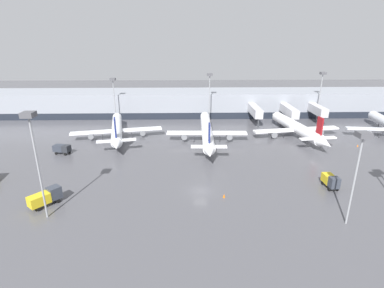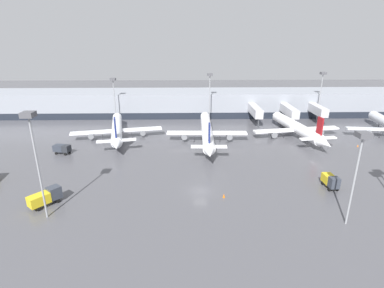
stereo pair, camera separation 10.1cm
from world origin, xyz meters
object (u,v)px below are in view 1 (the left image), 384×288
(parked_jet_0, at_px, (207,131))
(traffic_cone_1, at_px, (224,196))
(service_truck_2, at_px, (46,197))
(apron_light_mast_4, at_px, (322,82))
(traffic_cone_0, at_px, (358,145))
(apron_light_mast_5, at_px, (210,84))
(apron_light_mast_3, at_px, (32,136))
(parked_jet_2, at_px, (117,129))
(parked_jet_1, at_px, (297,128))
(apron_light_mast_1, at_px, (360,151))
(service_truck_3, at_px, (331,180))
(apron_light_mast_2, at_px, (113,87))
(service_truck_1, at_px, (62,148))

(parked_jet_0, relative_size, traffic_cone_1, 51.39)
(service_truck_2, xyz_separation_m, apron_light_mast_4, (71.88, 55.91, 11.91))
(traffic_cone_0, height_order, apron_light_mast_5, apron_light_mast_5)
(traffic_cone_0, relative_size, apron_light_mast_3, 0.03)
(parked_jet_2, bearing_deg, apron_light_mast_4, -86.10)
(parked_jet_1, bearing_deg, traffic_cone_1, 135.19)
(traffic_cone_1, bearing_deg, apron_light_mast_1, -25.05)
(traffic_cone_0, height_order, apron_light_mast_3, apron_light_mast_3)
(parked_jet_1, height_order, apron_light_mast_3, apron_light_mast_3)
(service_truck_3, bearing_deg, apron_light_mast_3, -82.59)
(apron_light_mast_3, bearing_deg, service_truck_2, 114.21)
(parked_jet_2, distance_m, apron_light_mast_4, 70.55)
(service_truck_2, bearing_deg, apron_light_mast_1, -57.39)
(traffic_cone_1, bearing_deg, apron_light_mast_2, 120.37)
(parked_jet_2, bearing_deg, traffic_cone_1, -154.04)
(apron_light_mast_3, bearing_deg, traffic_cone_1, 10.79)
(apron_light_mast_4, bearing_deg, service_truck_2, -142.12)
(service_truck_1, xyz_separation_m, apron_light_mast_5, (39.91, 30.45, 11.87))
(traffic_cone_1, relative_size, apron_light_mast_1, 0.05)
(apron_light_mast_1, relative_size, apron_light_mast_3, 0.86)
(service_truck_3, distance_m, apron_light_mast_1, 16.44)
(service_truck_2, distance_m, apron_light_mast_3, 13.18)
(service_truck_1, relative_size, apron_light_mast_2, 0.30)
(parked_jet_1, height_order, apron_light_mast_5, apron_light_mast_5)
(apron_light_mast_1, bearing_deg, service_truck_2, 172.40)
(parked_jet_0, relative_size, parked_jet_1, 1.17)
(traffic_cone_0, bearing_deg, parked_jet_0, 172.38)
(apron_light_mast_1, relative_size, apron_light_mast_2, 1.01)
(parked_jet_1, distance_m, parked_jet_2, 53.21)
(traffic_cone_1, bearing_deg, apron_light_mast_5, 88.64)
(apron_light_mast_2, relative_size, apron_light_mast_3, 0.85)
(apron_light_mast_2, bearing_deg, apron_light_mast_1, -51.28)
(service_truck_3, height_order, apron_light_mast_3, apron_light_mast_3)
(traffic_cone_1, bearing_deg, parked_jet_2, 127.59)
(traffic_cone_1, xyz_separation_m, apron_light_mast_3, (-30.17, -5.75, 13.77))
(parked_jet_1, height_order, apron_light_mast_2, apron_light_mast_2)
(service_truck_3, relative_size, apron_light_mast_3, 0.24)
(parked_jet_1, bearing_deg, apron_light_mast_3, 117.71)
(service_truck_1, bearing_deg, service_truck_2, -59.85)
(parked_jet_0, relative_size, traffic_cone_0, 71.93)
(service_truck_2, relative_size, apron_light_mast_5, 0.33)
(parked_jet_0, distance_m, traffic_cone_0, 41.51)
(parked_jet_2, height_order, service_truck_3, parked_jet_2)
(service_truck_1, xyz_separation_m, traffic_cone_1, (38.64, -23.08, -1.09))
(apron_light_mast_2, bearing_deg, service_truck_1, -103.03)
(service_truck_2, relative_size, traffic_cone_1, 7.14)
(apron_light_mast_3, bearing_deg, apron_light_mast_2, 91.31)
(service_truck_2, xyz_separation_m, service_truck_3, (53.36, 5.31, -0.06))
(service_truck_2, xyz_separation_m, apron_light_mast_5, (33.15, 55.48, 11.69))
(parked_jet_0, bearing_deg, traffic_cone_1, -176.39)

